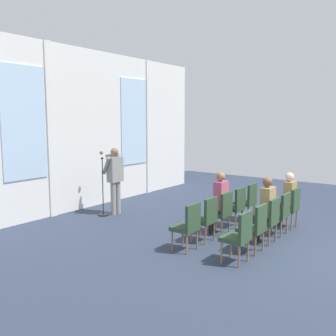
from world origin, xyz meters
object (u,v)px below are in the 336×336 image
Objects in this scene: chair_r0_c2 at (222,210)px; chair_r0_c4 at (248,200)px; chair_r0_c3 at (236,205)px; chair_r1_c0 at (239,234)px; chair_r0_c1 at (206,217)px; chair_r1_c3 at (280,211)px; chair_r1_c2 at (269,218)px; audience_r1_c4 at (287,197)px; audience_r1_c2 at (265,206)px; speaker at (115,176)px; chair_r0_c0 at (188,224)px; chair_r1_c1 at (255,225)px; mic_stand at (103,203)px; chair_r1_c4 at (291,205)px; audience_r0_c2 at (219,200)px.

chair_r0_c2 and chair_r0_c4 have the same top height.
chair_r1_c0 is at bearing -152.42° from chair_r0_c3.
chair_r1_c3 is at bearing -38.08° from chair_r0_c1.
chair_r0_c2 is at bearing 0.00° from chair_r0_c1.
audience_r1_c4 reaches higher than chair_r1_c2.
chair_r1_c0 is 1.39m from audience_r1_c2.
speaker is at bearing 79.97° from chair_r0_c1.
audience_r1_c2 reaches higher than chair_r0_c0.
chair_r1_c3 is at bearing 0.00° from chair_r1_c1.
chair_r0_c1 is (-0.26, -3.29, 0.20)m from mic_stand.
chair_r0_c4 is (1.37, 0.00, 0.00)m from chair_r0_c2.
chair_r0_c2 and chair_r1_c1 have the same top height.
chair_r1_c4 is (2.73, 0.00, 0.00)m from chair_r1_c0.
chair_r0_c3 is at bearing -6.51° from audience_r0_c2.
chair_r1_c1 is at bearing -173.43° from audience_r1_c2.
audience_r1_c2 is (0.00, 0.08, 0.22)m from chair_r1_c2.
mic_stand is 1.65× the size of chair_r0_c1.
chair_r0_c4 and chair_r1_c2 have the same top height.
chair_r0_c3 and chair_r1_c2 have the same top height.
audience_r0_c2 is at bearing -82.40° from mic_stand.
chair_r0_c1 is 0.73m from audience_r0_c2.
chair_r0_c0 is 1.00× the size of chair_r0_c2.
speaker reaches higher than chair_r0_c3.
chair_r1_c0 is at bearing -90.00° from chair_r0_c0.
audience_r1_c2 is at bearing -35.97° from chair_r0_c0.
audience_r1_c2 reaches higher than chair_r1_c0.
chair_r1_c1 is 1.00× the size of chair_r1_c2.
audience_r1_c4 is (2.73, 0.08, 0.19)m from chair_r1_c0.
chair_r0_c3 is (0.68, -0.08, -0.23)m from audience_r0_c2.
chair_r1_c2 is (0.13, -4.21, -0.51)m from speaker.
chair_r0_c0 and chair_r0_c3 have the same top height.
chair_r0_c4 is 1.01m from audience_r1_c4.
chair_r0_c3 is 1.74m from chair_r1_c1.
chair_r0_c2 is at bearing 0.00° from chair_r0_c0.
chair_r0_c2 is 1.27m from chair_r1_c3.
chair_r1_c1 is at bearing -97.51° from speaker.
audience_r1_c2 is 0.72m from chair_r1_c3.
chair_r0_c1 is 1.74m from chair_r1_c3.
chair_r0_c1 is at bearing 141.92° from chair_r1_c3.
chair_r1_c0 is at bearing 180.00° from chair_r1_c4.
chair_r0_c3 is 0.72× the size of audience_r1_c4.
audience_r0_c2 is 1.36m from chair_r1_c3.
audience_r1_c4 is (1.37, -1.07, -0.04)m from audience_r0_c2.
chair_r1_c3 is 0.72× the size of audience_r1_c4.
chair_r0_c1 is at bearing 180.00° from chair_r0_c2.
chair_r0_c2 and chair_r1_c0 have the same top height.
chair_r0_c0 is 2.31m from chair_r1_c3.
chair_r0_c4 is 1.70m from audience_r1_c2.
mic_stand reaches higher than chair_r0_c0.
audience_r0_c2 is at bearing 90.00° from audience_r1_c2.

